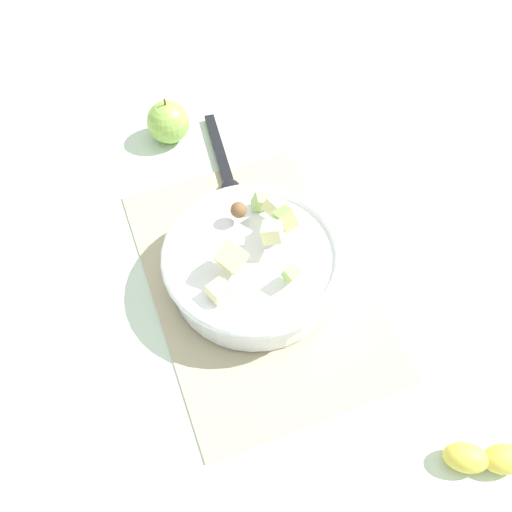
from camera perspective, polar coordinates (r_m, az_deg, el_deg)
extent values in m
plane|color=silver|center=(0.83, -0.16, -2.49)|extent=(2.40, 2.40, 0.00)
cube|color=tan|center=(0.83, -0.16, -2.38)|extent=(0.47, 0.31, 0.01)
cylinder|color=white|center=(0.80, 0.00, -0.75)|extent=(0.25, 0.25, 0.06)
torus|color=white|center=(0.78, 0.00, 0.52)|extent=(0.27, 0.27, 0.02)
cube|color=#A3CC6B|center=(0.77, 3.10, 3.90)|extent=(0.04, 0.03, 0.04)
cube|color=#E5D684|center=(0.73, -2.60, -0.14)|extent=(0.06, 0.05, 0.05)
cube|color=beige|center=(0.75, 1.79, 2.43)|extent=(0.04, 0.04, 0.04)
cube|color=beige|center=(0.79, 1.89, 5.19)|extent=(0.03, 0.04, 0.03)
cube|color=beige|center=(0.72, -3.88, -3.62)|extent=(0.03, 0.03, 0.02)
cube|color=#A3CC6B|center=(0.82, 0.47, 5.70)|extent=(0.03, 0.03, 0.03)
cube|color=#A3CC6B|center=(0.73, 3.67, -1.84)|extent=(0.03, 0.02, 0.03)
sphere|color=brown|center=(0.79, -2.11, 4.76)|extent=(0.04, 0.04, 0.04)
ellipsoid|color=black|center=(0.92, -2.56, 6.83)|extent=(0.06, 0.04, 0.01)
cube|color=black|center=(1.00, -3.92, 11.14)|extent=(0.18, 0.04, 0.01)
sphere|color=#8CB74C|center=(1.02, -9.17, 13.67)|extent=(0.08, 0.08, 0.08)
cylinder|color=brown|center=(0.99, -9.52, 15.61)|extent=(0.00, 0.00, 0.01)
ellipsoid|color=yellow|center=(0.75, 21.08, -19.08)|extent=(0.06, 0.07, 0.04)
ellipsoid|color=yellow|center=(0.76, 24.53, -18.74)|extent=(0.05, 0.06, 0.04)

